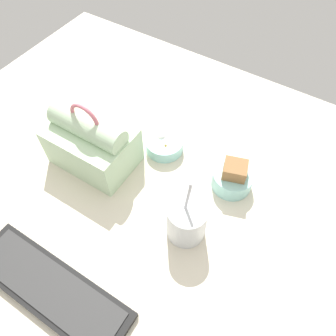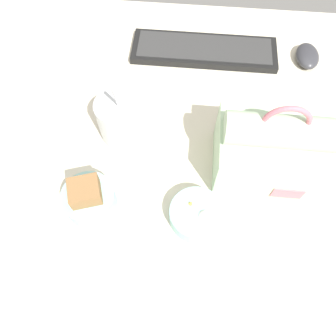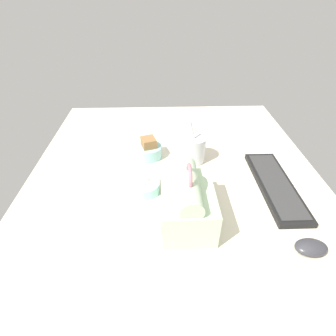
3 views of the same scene
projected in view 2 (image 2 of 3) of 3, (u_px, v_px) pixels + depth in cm
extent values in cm
cube|color=beige|center=(188.00, 172.00, 72.54)|extent=(140.00, 110.00, 2.00)
cube|color=black|center=(204.00, 51.00, 87.02)|extent=(38.18, 11.55, 1.80)
cube|color=#333333|center=(204.00, 47.00, 86.09)|extent=(35.12, 9.47, 0.30)
cube|color=#B7D6AD|center=(270.00, 152.00, 66.90)|extent=(21.89, 15.30, 11.72)
cylinder|color=#B7D6AD|center=(281.00, 131.00, 60.12)|extent=(20.79, 6.45, 6.45)
cube|color=#DB707F|center=(287.00, 194.00, 65.53)|extent=(6.13, 0.30, 3.52)
torus|color=#DB707F|center=(286.00, 122.00, 57.55)|extent=(8.66, 1.00, 8.66)
cylinder|color=silver|center=(119.00, 120.00, 71.20)|extent=(9.28, 9.28, 10.76)
cylinder|color=olive|center=(116.00, 105.00, 66.69)|extent=(8.16, 8.16, 0.60)
cylinder|color=silver|center=(118.00, 103.00, 65.15)|extent=(0.70, 3.67, 12.18)
cylinder|color=#93D1CC|center=(90.00, 200.00, 65.72)|extent=(10.55, 10.55, 4.95)
cube|color=olive|center=(87.00, 195.00, 63.30)|extent=(7.15, 6.81, 6.94)
cylinder|color=#93D1CC|center=(196.00, 215.00, 64.92)|extent=(10.66, 10.66, 3.73)
ellipsoid|color=white|center=(205.00, 217.00, 63.47)|extent=(2.90, 2.90, 3.41)
cone|color=#EFBC47|center=(190.00, 205.00, 64.75)|extent=(4.82, 4.82, 3.17)
sphere|color=black|center=(197.00, 231.00, 63.35)|extent=(1.28, 1.28, 1.28)
sphere|color=black|center=(199.00, 228.00, 63.62)|extent=(1.28, 1.28, 1.28)
ellipsoid|color=#333338|center=(307.00, 56.00, 85.20)|extent=(5.89, 8.96, 3.16)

